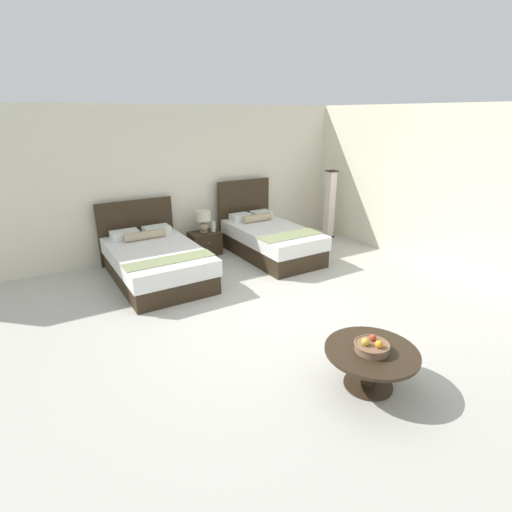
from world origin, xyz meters
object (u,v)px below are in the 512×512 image
(bed_near_window, at_px, (155,261))
(vase, at_px, (213,226))
(table_lamp, at_px, (203,219))
(nightstand, at_px, (205,243))
(fruit_bowl, at_px, (372,346))
(bed_near_corner, at_px, (269,239))
(floor_lamp_corner, at_px, (330,205))
(coffee_table, at_px, (371,359))

(bed_near_window, relative_size, vase, 10.58)
(table_lamp, relative_size, vase, 2.00)
(nightstand, relative_size, fruit_bowl, 1.69)
(bed_near_corner, relative_size, nightstand, 3.68)
(nightstand, relative_size, vase, 2.81)
(bed_near_corner, height_order, floor_lamp_corner, floor_lamp_corner)
(table_lamp, relative_size, fruit_bowl, 1.20)
(coffee_table, bearing_deg, nightstand, 87.71)
(nightstand, xyz_separation_m, coffee_table, (-0.18, -4.61, 0.10))
(bed_near_window, distance_m, fruit_bowl, 4.04)
(bed_near_corner, relative_size, floor_lamp_corner, 1.46)
(bed_near_corner, bearing_deg, nightstand, 146.40)
(coffee_table, relative_size, fruit_bowl, 2.67)
(nightstand, bearing_deg, bed_near_window, -149.53)
(bed_near_corner, height_order, vase, bed_near_corner)
(bed_near_window, xyz_separation_m, vase, (1.39, 0.68, 0.25))
(fruit_bowl, bearing_deg, coffee_table, 26.93)
(bed_near_corner, height_order, coffee_table, bed_near_corner)
(bed_near_window, height_order, vase, bed_near_window)
(table_lamp, xyz_separation_m, vase, (0.18, -0.06, -0.16))
(coffee_table, relative_size, floor_lamp_corner, 0.63)
(fruit_bowl, bearing_deg, nightstand, 87.49)
(table_lamp, height_order, coffee_table, table_lamp)
(bed_near_window, height_order, fruit_bowl, bed_near_window)
(table_lamp, bearing_deg, bed_near_window, -148.84)
(table_lamp, relative_size, coffee_table, 0.45)
(nightstand, height_order, fruit_bowl, fruit_bowl)
(nightstand, xyz_separation_m, fruit_bowl, (-0.20, -4.62, 0.26))
(bed_near_corner, distance_m, coffee_table, 4.10)
(coffee_table, distance_m, floor_lamp_corner, 5.27)
(table_lamp, bearing_deg, floor_lamp_corner, -7.20)
(fruit_bowl, height_order, floor_lamp_corner, floor_lamp_corner)
(floor_lamp_corner, bearing_deg, vase, 173.58)
(bed_near_window, xyz_separation_m, nightstand, (1.22, 0.72, -0.09))
(table_lamp, distance_m, fruit_bowl, 4.65)
(fruit_bowl, bearing_deg, vase, 85.25)
(nightstand, relative_size, floor_lamp_corner, 0.40)
(bed_near_corner, distance_m, floor_lamp_corner, 1.90)
(vase, distance_m, fruit_bowl, 4.60)
(bed_near_window, xyz_separation_m, coffee_table, (1.03, -3.90, 0.01))
(bed_near_window, distance_m, vase, 1.57)
(vase, distance_m, coffee_table, 4.59)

